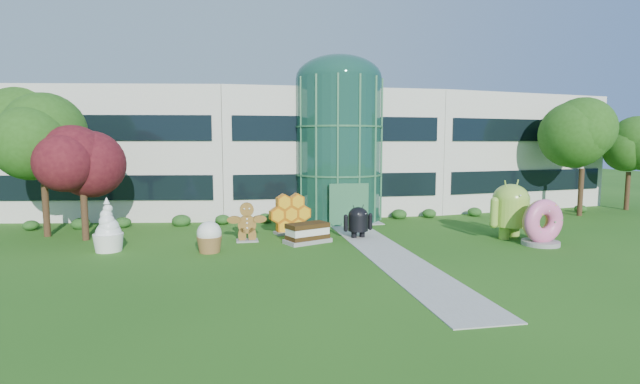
{
  "coord_description": "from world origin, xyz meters",
  "views": [
    {
      "loc": [
        -7.39,
        -19.93,
        5.39
      ],
      "look_at": [
        -2.46,
        6.0,
        2.6
      ],
      "focal_mm": 26.0,
      "sensor_mm": 36.0,
      "label": 1
    }
  ],
  "objects": [
    {
      "name": "ground",
      "position": [
        0.0,
        0.0,
        0.0
      ],
      "size": [
        140.0,
        140.0,
        0.0
      ],
      "primitive_type": "plane",
      "color": "#215114",
      "rests_on": "ground"
    },
    {
      "name": "building",
      "position": [
        0.0,
        18.0,
        4.65
      ],
      "size": [
        46.0,
        15.0,
        9.3
      ],
      "primitive_type": null,
      "color": "beige",
      "rests_on": "ground"
    },
    {
      "name": "atrium",
      "position": [
        0.0,
        12.0,
        4.9
      ],
      "size": [
        6.0,
        6.0,
        9.8
      ],
      "primitive_type": "cylinder",
      "color": "#194738",
      "rests_on": "ground"
    },
    {
      "name": "walkway",
      "position": [
        0.0,
        2.0,
        0.02
      ],
      "size": [
        2.4,
        20.0,
        0.04
      ],
      "primitive_type": "cube",
      "color": "#9E9E93",
      "rests_on": "ground"
    },
    {
      "name": "tree_red",
      "position": [
        -15.5,
        7.5,
        3.0
      ],
      "size": [
        4.0,
        4.0,
        6.0
      ],
      "primitive_type": null,
      "color": "#3F0C14",
      "rests_on": "ground"
    },
    {
      "name": "trees_backdrop",
      "position": [
        0.0,
        13.0,
        4.2
      ],
      "size": [
        52.0,
        8.0,
        8.4
      ],
      "primitive_type": null,
      "color": "#224C13",
      "rests_on": "ground"
    },
    {
      "name": "android_green",
      "position": [
        8.04,
        3.53,
        1.83
      ],
      "size": [
        3.74,
        3.06,
        3.65
      ],
      "primitive_type": null,
      "rotation": [
        0.0,
        0.0,
        0.32
      ],
      "color": "#8BB93B",
      "rests_on": "ground"
    },
    {
      "name": "android_black",
      "position": [
        -0.4,
        5.22,
        1.05
      ],
      "size": [
        2.01,
        1.51,
        2.09
      ],
      "primitive_type": null,
      "rotation": [
        0.0,
        0.0,
        0.16
      ],
      "color": "black",
      "rests_on": "ground"
    },
    {
      "name": "donut",
      "position": [
        8.64,
        1.62,
        1.25
      ],
      "size": [
        2.52,
        1.44,
        2.49
      ],
      "primitive_type": null,
      "rotation": [
        0.0,
        0.0,
        0.12
      ],
      "color": "#DF559B",
      "rests_on": "ground"
    },
    {
      "name": "gingerbread",
      "position": [
        -6.65,
        5.47,
        1.09
      ],
      "size": [
        2.36,
        0.91,
        2.18
      ],
      "primitive_type": null,
      "rotation": [
        0.0,
        0.0,
        -0.0
      ],
      "color": "brown",
      "rests_on": "ground"
    },
    {
      "name": "ice_cream_sandwich",
      "position": [
        -3.44,
        4.48,
        0.55
      ],
      "size": [
        2.74,
        2.09,
        1.09
      ],
      "primitive_type": null,
      "rotation": [
        0.0,
        0.0,
        0.4
      ],
      "color": "black",
      "rests_on": "ground"
    },
    {
      "name": "honeycomb",
      "position": [
        -4.04,
        7.23,
        1.09
      ],
      "size": [
        2.93,
        1.71,
        2.17
      ],
      "primitive_type": null,
      "rotation": [
        0.0,
        0.0,
        0.28
      ],
      "color": "#F2A918",
      "rests_on": "ground"
    },
    {
      "name": "froyo",
      "position": [
        -13.55,
        4.41,
        1.34
      ],
      "size": [
        1.83,
        1.83,
        2.67
      ],
      "primitive_type": null,
      "rotation": [
        0.0,
        0.0,
        -0.19
      ],
      "color": "white",
      "rests_on": "ground"
    },
    {
      "name": "cupcake",
      "position": [
        -8.57,
        3.24,
        0.78
      ],
      "size": [
        1.34,
        1.34,
        1.56
      ],
      "primitive_type": null,
      "rotation": [
        0.0,
        0.0,
        0.02
      ],
      "color": "white",
      "rests_on": "ground"
    }
  ]
}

